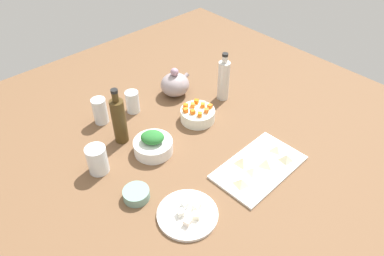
# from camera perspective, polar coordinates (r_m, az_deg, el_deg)

# --- Properties ---
(tabletop) EXTENTS (1.90, 1.90, 0.03)m
(tabletop) POSITION_cam_1_polar(r_m,az_deg,el_deg) (1.48, 0.00, -1.91)
(tabletop) COLOR brown
(tabletop) RESTS_ON ground
(cutting_board) EXTENTS (0.35, 0.21, 0.01)m
(cutting_board) POSITION_cam_1_polar(r_m,az_deg,el_deg) (1.37, 10.47, -6.07)
(cutting_board) COLOR white
(cutting_board) RESTS_ON tabletop
(plate_tofu) EXTENTS (0.20, 0.20, 0.01)m
(plate_tofu) POSITION_cam_1_polar(r_m,az_deg,el_deg) (1.21, -0.71, -13.43)
(plate_tofu) COLOR white
(plate_tofu) RESTS_ON tabletop
(bowl_greens) EXTENTS (0.15, 0.15, 0.05)m
(bowl_greens) POSITION_cam_1_polar(r_m,az_deg,el_deg) (1.40, -6.11, -2.89)
(bowl_greens) COLOR white
(bowl_greens) RESTS_ON tabletop
(bowl_carrots) EXTENTS (0.15, 0.15, 0.05)m
(bowl_carrots) POSITION_cam_1_polar(r_m,az_deg,el_deg) (1.54, 0.90, 2.08)
(bowl_carrots) COLOR white
(bowl_carrots) RESTS_ON tabletop
(bowl_small_side) EXTENTS (0.09, 0.09, 0.04)m
(bowl_small_side) POSITION_cam_1_polar(r_m,az_deg,el_deg) (1.26, -8.75, -10.25)
(bowl_small_side) COLOR #729E90
(bowl_small_side) RESTS_ON tabletop
(teapot) EXTENTS (0.15, 0.13, 0.14)m
(teapot) POSITION_cam_1_polar(r_m,az_deg,el_deg) (1.69, -2.69, 6.90)
(teapot) COLOR gray
(teapot) RESTS_ON tabletop
(bottle_0) EXTENTS (0.05, 0.05, 0.23)m
(bottle_0) POSITION_cam_1_polar(r_m,az_deg,el_deg) (1.64, 4.99, 7.57)
(bottle_0) COLOR silver
(bottle_0) RESTS_ON tabletop
(bottle_1) EXTENTS (0.05, 0.05, 0.24)m
(bottle_1) POSITION_cam_1_polar(r_m,az_deg,el_deg) (1.42, -11.41, 1.23)
(bottle_1) COLOR #433115
(bottle_1) RESTS_ON tabletop
(drinking_glass_0) EXTENTS (0.07, 0.07, 0.11)m
(drinking_glass_0) POSITION_cam_1_polar(r_m,az_deg,el_deg) (1.35, -14.68, -4.84)
(drinking_glass_0) COLOR white
(drinking_glass_0) RESTS_ON tabletop
(drinking_glass_1) EXTENTS (0.06, 0.06, 0.10)m
(drinking_glass_1) POSITION_cam_1_polar(r_m,az_deg,el_deg) (1.60, -9.34, 4.09)
(drinking_glass_1) COLOR white
(drinking_glass_1) RESTS_ON tabletop
(drinking_glass_2) EXTENTS (0.06, 0.06, 0.11)m
(drinking_glass_2) POSITION_cam_1_polar(r_m,az_deg,el_deg) (1.56, -14.26, 2.64)
(drinking_glass_2) COLOR white
(drinking_glass_2) RESTS_ON tabletop
(carrot_cube_0) EXTENTS (0.03, 0.03, 0.02)m
(carrot_cube_0) POSITION_cam_1_polar(r_m,az_deg,el_deg) (1.49, 1.23, 2.14)
(carrot_cube_0) COLOR orange
(carrot_cube_0) RESTS_ON bowl_carrots
(carrot_cube_1) EXTENTS (0.03, 0.03, 0.02)m
(carrot_cube_1) POSITION_cam_1_polar(r_m,az_deg,el_deg) (1.54, 1.70, 3.62)
(carrot_cube_1) COLOR orange
(carrot_cube_1) RESTS_ON bowl_carrots
(carrot_cube_2) EXTENTS (0.02, 0.02, 0.02)m
(carrot_cube_2) POSITION_cam_1_polar(r_m,az_deg,el_deg) (1.50, 0.12, 2.55)
(carrot_cube_2) COLOR orange
(carrot_cube_2) RESTS_ON bowl_carrots
(carrot_cube_3) EXTENTS (0.03, 0.03, 0.02)m
(carrot_cube_3) POSITION_cam_1_polar(r_m,az_deg,el_deg) (1.54, 0.10, 3.62)
(carrot_cube_3) COLOR orange
(carrot_cube_3) RESTS_ON bowl_carrots
(carrot_cube_4) EXTENTS (0.03, 0.03, 0.02)m
(carrot_cube_4) POSITION_cam_1_polar(r_m,az_deg,el_deg) (1.51, 2.29, 2.76)
(carrot_cube_4) COLOR orange
(carrot_cube_4) RESTS_ON bowl_carrots
(carrot_cube_5) EXTENTS (0.02, 0.02, 0.02)m
(carrot_cube_5) POSITION_cam_1_polar(r_m,az_deg,el_deg) (1.51, -1.03, 2.81)
(carrot_cube_5) COLOR orange
(carrot_cube_5) RESTS_ON bowl_carrots
(carrot_cube_6) EXTENTS (0.02, 0.02, 0.02)m
(carrot_cube_6) POSITION_cam_1_polar(r_m,az_deg,el_deg) (1.54, -1.02, 3.49)
(carrot_cube_6) COLOR orange
(carrot_cube_6) RESTS_ON bowl_carrots
(carrot_cube_7) EXTENTS (0.02, 0.02, 0.02)m
(carrot_cube_7) POSITION_cam_1_polar(r_m,az_deg,el_deg) (1.56, 0.69, 4.19)
(carrot_cube_7) COLOR orange
(carrot_cube_7) RESTS_ON bowl_carrots
(carrot_cube_8) EXTENTS (0.02, 0.02, 0.02)m
(carrot_cube_8) POSITION_cam_1_polar(r_m,az_deg,el_deg) (1.54, 2.83, 3.43)
(carrot_cube_8) COLOR orange
(carrot_cube_8) RESTS_ON bowl_carrots
(chopped_greens_mound) EXTENTS (0.11, 0.12, 0.04)m
(chopped_greens_mound) POSITION_cam_1_polar(r_m,az_deg,el_deg) (1.37, -6.25, -1.46)
(chopped_greens_mound) COLOR #29722F
(chopped_greens_mound) RESTS_ON bowl_greens
(tofu_cube_0) EXTENTS (0.03, 0.03, 0.02)m
(tofu_cube_0) POSITION_cam_1_polar(r_m,az_deg,el_deg) (1.21, 0.70, -12.25)
(tofu_cube_0) COLOR white
(tofu_cube_0) RESTS_ON plate_tofu
(tofu_cube_1) EXTENTS (0.03, 0.03, 0.02)m
(tofu_cube_1) POSITION_cam_1_polar(r_m,az_deg,el_deg) (1.19, -1.80, -13.19)
(tofu_cube_1) COLOR white
(tofu_cube_1) RESTS_ON plate_tofu
(tofu_cube_2) EXTENTS (0.03, 0.03, 0.02)m
(tofu_cube_2) POSITION_cam_1_polar(r_m,az_deg,el_deg) (1.17, -0.74, -14.58)
(tofu_cube_2) COLOR white
(tofu_cube_2) RESTS_ON plate_tofu
(tofu_cube_3) EXTENTS (0.02, 0.02, 0.02)m
(tofu_cube_3) POSITION_cam_1_polar(r_m,az_deg,el_deg) (1.21, -1.14, -11.89)
(tofu_cube_3) COLOR white
(tofu_cube_3) RESTS_ON plate_tofu
(tofu_cube_4) EXTENTS (0.03, 0.03, 0.02)m
(tofu_cube_4) POSITION_cam_1_polar(r_m,az_deg,el_deg) (1.19, 0.69, -13.64)
(tofu_cube_4) COLOR white
(tofu_cube_4) RESTS_ON plate_tofu
(dumpling_0) EXTENTS (0.07, 0.07, 0.03)m
(dumpling_0) POSITION_cam_1_polar(r_m,az_deg,el_deg) (1.37, 11.59, -5.23)
(dumpling_0) COLOR beige
(dumpling_0) RESTS_ON cutting_board
(dumpling_1) EXTENTS (0.07, 0.07, 0.03)m
(dumpling_1) POSITION_cam_1_polar(r_m,az_deg,el_deg) (1.36, 7.97, -5.12)
(dumpling_1) COLOR beige
(dumpling_1) RESTS_ON cutting_board
(dumpling_2) EXTENTS (0.06, 0.06, 0.03)m
(dumpling_2) POSITION_cam_1_polar(r_m,az_deg,el_deg) (1.29, 7.79, -8.40)
(dumpling_2) COLOR beige
(dumpling_2) RESTS_ON cutting_board
(dumpling_3) EXTENTS (0.06, 0.06, 0.02)m
(dumpling_3) POSITION_cam_1_polar(r_m,az_deg,el_deg) (1.43, 13.22, -3.08)
(dumpling_3) COLOR beige
(dumpling_3) RESTS_ON cutting_board
(dumpling_4) EXTENTS (0.06, 0.06, 0.03)m
(dumpling_4) POSITION_cam_1_polar(r_m,az_deg,el_deg) (1.40, 14.60, -4.55)
(dumpling_4) COLOR beige
(dumpling_4) RESTS_ON cutting_board
(dumpling_5) EXTENTS (0.06, 0.06, 0.02)m
(dumpling_5) POSITION_cam_1_polar(r_m,az_deg,el_deg) (1.33, 9.62, -6.55)
(dumpling_5) COLOR beige
(dumpling_5) RESTS_ON cutting_board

